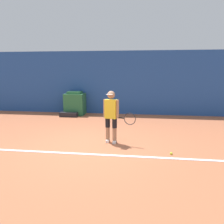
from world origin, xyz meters
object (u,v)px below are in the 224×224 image
Objects in this scene: tennis_player at (112,115)px; tennis_ball at (171,153)px; covered_chair at (75,104)px; equipment_bag at (69,115)px.

tennis_player is 1.97m from tennis_ball.
equipment_bag is at bearing -105.57° from covered_chair.
tennis_player is 4.16m from equipment_bag.
covered_chair is (-3.91, 4.59, 0.50)m from tennis_ball.
tennis_player is at bearing 155.46° from tennis_ball.
tennis_ball is at bearing -49.56° from covered_chair.
covered_chair reaches higher than tennis_ball.
covered_chair is at bearing 136.58° from tennis_player.
tennis_player reaches higher than equipment_bag.
covered_chair is 1.36× the size of equipment_bag.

